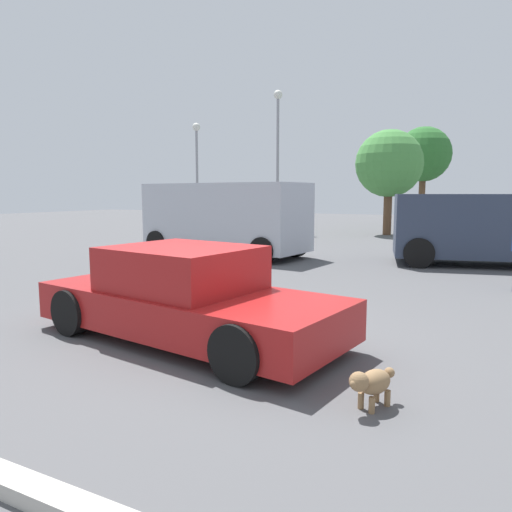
{
  "coord_description": "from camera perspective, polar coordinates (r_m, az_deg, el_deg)",
  "views": [
    {
      "loc": [
        3.37,
        -5.26,
        1.95
      ],
      "look_at": [
        -0.28,
        1.9,
        0.9
      ],
      "focal_mm": 33.49,
      "sensor_mm": 36.0,
      "label": 1
    }
  ],
  "objects": [
    {
      "name": "tree_back_center",
      "position": [
        23.68,
        15.63,
        10.54
      ],
      "size": [
        3.15,
        3.15,
        4.94
      ],
      "color": "brown",
      "rests_on": "ground_plane"
    },
    {
      "name": "tree_back_left",
      "position": [
        30.28,
        19.38,
        11.33
      ],
      "size": [
        3.19,
        3.19,
        5.85
      ],
      "color": "brown",
      "rests_on": "ground_plane"
    },
    {
      "name": "light_post_near",
      "position": [
        27.64,
        -7.09,
        11.72
      ],
      "size": [
        0.44,
        0.44,
        5.88
      ],
      "color": "gray",
      "rests_on": "ground_plane"
    },
    {
      "name": "sedan_foreground",
      "position": [
        6.49,
        -8.28,
        -4.9
      ],
      "size": [
        4.54,
        2.36,
        1.25
      ],
      "rotation": [
        0.0,
        0.0,
        -0.15
      ],
      "color": "maroon",
      "rests_on": "ground_plane"
    },
    {
      "name": "van_white",
      "position": [
        15.12,
        -3.73,
        4.68
      ],
      "size": [
        5.49,
        2.7,
        2.27
      ],
      "rotation": [
        0.0,
        0.0,
        -0.12
      ],
      "color": "#B2B7C1",
      "rests_on": "ground_plane"
    },
    {
      "name": "suv_dark",
      "position": [
        14.43,
        26.15,
        3.18
      ],
      "size": [
        5.26,
        3.08,
        1.94
      ],
      "rotation": [
        0.0,
        0.0,
        0.22
      ],
      "color": "#2D384C",
      "rests_on": "ground_plane"
    },
    {
      "name": "light_post_mid",
      "position": [
        24.7,
        2.62,
        13.88
      ],
      "size": [
        0.44,
        0.44,
        7.06
      ],
      "color": "gray",
      "rests_on": "ground_plane"
    },
    {
      "name": "dog",
      "position": [
        4.6,
        13.66,
        -14.49
      ],
      "size": [
        0.36,
        0.56,
        0.39
      ],
      "rotation": [
        0.0,
        0.0,
        4.3
      ],
      "color": "olive",
      "rests_on": "ground_plane"
    },
    {
      "name": "ground_plane",
      "position": [
        6.55,
        -5.45,
        -9.92
      ],
      "size": [
        80.0,
        80.0,
        0.0
      ],
      "primitive_type": "plane",
      "color": "#515154"
    }
  ]
}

